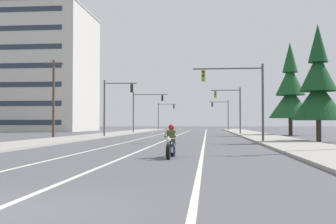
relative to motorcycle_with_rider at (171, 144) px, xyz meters
name	(u,v)px	position (x,y,z in m)	size (l,w,h in m)	color
ground_plane	(8,212)	(-1.80, -11.21, -0.59)	(400.00, 400.00, 0.00)	#515156
lane_stripe_center	(178,135)	(-2.09, 33.79, -0.58)	(0.16, 100.00, 0.01)	beige
lane_stripe_left	(156,135)	(-4.83, 33.79, -0.58)	(0.16, 100.00, 0.01)	beige
lane_stripe_right	(205,135)	(1.33, 33.79, -0.58)	(0.16, 100.00, 0.01)	beige
sidewalk_kerb_right	(261,136)	(7.52, 28.79, -0.52)	(4.40, 110.00, 0.14)	#9E998E
sidewalk_kerb_left	(97,136)	(-11.11, 28.79, -0.52)	(4.40, 110.00, 0.14)	#9E998E
motorcycle_with_rider	(171,144)	(0.00, 0.00, 0.00)	(0.70, 2.19, 1.46)	black
traffic_signal_near_right	(242,90)	(4.31, 15.09, 3.55)	(5.56, 0.37, 6.20)	#47474C
traffic_signal_near_left	(113,100)	(-8.55, 26.17, 3.43)	(3.60, 0.54, 6.20)	#47474C
traffic_signal_mid_right	(232,104)	(4.80, 36.89, 3.45)	(3.89, 0.48, 6.20)	#47474C
traffic_signal_mid_left	(143,106)	(-8.03, 43.88, 3.54)	(5.26, 0.46, 6.20)	#47474C
traffic_signal_far_right	(223,111)	(4.72, 66.78, 3.45)	(3.88, 0.39, 6.20)	#47474C
traffic_signal_far_left	(164,112)	(-8.35, 75.96, 3.47)	(4.28, 0.37, 6.20)	#47474C
utility_pole_left_near	(54,97)	(-14.64, 24.54, 3.72)	(2.11, 0.26, 8.21)	#4C3828
conifer_tree_right_verge_near	(318,88)	(10.35, 15.78, 3.73)	(4.28, 4.28, 9.41)	#4C3828
conifer_tree_right_verge_far	(290,93)	(11.84, 34.58, 4.73)	(5.27, 5.27, 11.61)	#423023
apartment_building_far_left_block	(26,71)	(-33.92, 60.51, 11.20)	(25.04, 18.26, 23.56)	beige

